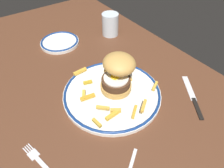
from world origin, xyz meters
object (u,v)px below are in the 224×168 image
Objects in this scene: knife at (194,99)px; burger at (118,73)px; dinner_plate at (112,93)px; water_glass at (110,26)px; fork at (42,163)px; side_plate at (60,42)px.

burger is at bearing -135.81° from knife.
burger is at bearing 105.88° from dinner_plate.
water_glass is 46.62cm from knife.
fork is at bearing -99.88° from knife.
water_glass is at bearing 75.07° from side_plate.
dinner_plate is 6.95cm from burger.
burger is 1.44× the size of water_glass.
knife is at bearing 20.84° from side_plate.
knife is at bearing 49.69° from dinner_plate.
side_plate is (-5.74, -21.54, -3.27)cm from water_glass.
water_glass reaches higher than dinner_plate.
knife is (52.17, 19.86, -0.57)cm from side_plate.
dinner_plate is at bearing 1.40° from side_plate.
burger is 30.71cm from fork.
water_glass is at bearing 145.74° from dinner_plate.
dinner_plate is at bearing -130.31° from knife.
water_glass is (-30.33, 20.66, 3.26)cm from dinner_plate.
side_plate is at bearing -104.93° from water_glass.
side_plate is at bearing 150.59° from fork.
burger reaches higher than knife.
side_plate reaches higher than knife.
burger reaches higher than dinner_plate.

